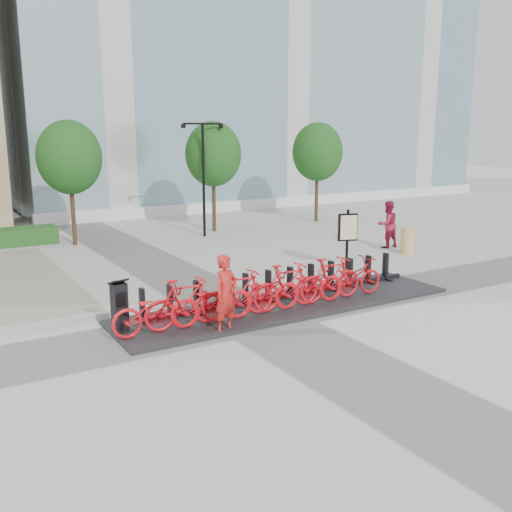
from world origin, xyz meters
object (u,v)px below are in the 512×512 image
construction_barrel (407,241)px  map_sign (348,230)px  bike_0 (156,310)px  worker_red (226,294)px  pedestrian (387,224)px  kiosk (120,306)px

construction_barrel → map_sign: 3.80m
bike_0 → map_sign: bearing=-70.2°
worker_red → pedestrian: pedestrian is taller
bike_0 → kiosk: size_ratio=1.63×
bike_0 → map_sign: (8.03, 2.89, 0.73)m
map_sign → construction_barrel: bearing=30.2°
worker_red → pedestrian: bearing=8.3°
kiosk → construction_barrel: (12.33, 3.14, -0.19)m
bike_0 → worker_red: size_ratio=1.12×
construction_barrel → map_sign: bearing=-168.4°
worker_red → map_sign: (6.53, 3.49, 0.43)m
map_sign → worker_red: bearing=-133.3°
pedestrian → map_sign: (-3.81, -2.05, 0.41)m
pedestrian → construction_barrel: bearing=86.0°
construction_barrel → worker_red: bearing=-157.3°
pedestrian → construction_barrel: pedestrian is taller
kiosk → construction_barrel: bearing=6.4°
pedestrian → construction_barrel: size_ratio=1.89×
worker_red → pedestrian: 11.73m
kiosk → worker_red: 2.45m
pedestrian → map_sign: size_ratio=0.92×
kiosk → pedestrian: size_ratio=0.67×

